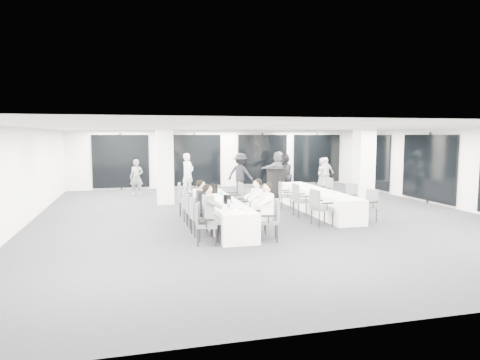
% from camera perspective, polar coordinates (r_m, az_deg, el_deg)
% --- Properties ---
extents(room, '(14.04, 16.04, 2.84)m').
position_cam_1_polar(room, '(14.94, 4.89, 1.41)').
color(room, '#242429').
rests_on(room, ground).
extents(column_left, '(0.60, 0.60, 2.80)m').
position_cam_1_polar(column_left, '(16.24, -9.98, 1.75)').
color(column_left, white).
rests_on(column_left, floor).
extents(column_right, '(0.60, 0.60, 2.80)m').
position_cam_1_polar(column_right, '(16.23, 16.15, 1.60)').
color(column_right, white).
rests_on(column_right, floor).
extents(banquet_table_main, '(0.90, 5.00, 0.75)m').
position_cam_1_polar(banquet_table_main, '(12.35, -2.62, -4.28)').
color(banquet_table_main, white).
rests_on(banquet_table_main, floor).
extents(banquet_table_side, '(0.90, 5.00, 0.75)m').
position_cam_1_polar(banquet_table_side, '(14.62, 10.20, -2.76)').
color(banquet_table_side, white).
rests_on(banquet_table_side, floor).
extents(cocktail_table, '(0.88, 0.88, 1.21)m').
position_cam_1_polar(cocktail_table, '(17.87, 4.83, -0.33)').
color(cocktail_table, black).
rests_on(cocktail_table, floor).
extents(chair_main_left_near, '(0.60, 0.63, 0.99)m').
position_cam_1_polar(chair_main_left_near, '(10.15, -4.86, -5.48)').
color(chair_main_left_near, '#4A4C51').
rests_on(chair_main_left_near, floor).
extents(chair_main_left_second, '(0.53, 0.58, 0.98)m').
position_cam_1_polar(chair_main_left_second, '(11.08, -5.68, -4.54)').
color(chair_main_left_second, '#4A4C51').
rests_on(chair_main_left_second, floor).
extents(chair_main_left_mid, '(0.50, 0.56, 0.97)m').
position_cam_1_polar(chair_main_left_mid, '(11.91, -6.29, -3.83)').
color(chair_main_left_mid, '#4A4C51').
rests_on(chair_main_left_mid, floor).
extents(chair_main_left_fourth, '(0.52, 0.58, 0.98)m').
position_cam_1_polar(chair_main_left_fourth, '(12.65, -6.78, -3.22)').
color(chair_main_left_fourth, '#4A4C51').
rests_on(chair_main_left_fourth, floor).
extents(chair_main_left_far, '(0.60, 0.64, 1.04)m').
position_cam_1_polar(chair_main_left_far, '(13.89, -7.48, -2.26)').
color(chair_main_left_far, '#4A4C51').
rests_on(chair_main_left_far, floor).
extents(chair_main_right_near, '(0.62, 0.65, 1.01)m').
position_cam_1_polar(chair_main_right_near, '(10.52, 4.21, -4.97)').
color(chair_main_right_near, '#4A4C51').
rests_on(chair_main_right_near, floor).
extents(chair_main_right_second, '(0.59, 0.62, 0.97)m').
position_cam_1_polar(chair_main_right_second, '(11.34, 2.78, -4.29)').
color(chair_main_right_second, '#4A4C51').
rests_on(chair_main_right_second, floor).
extents(chair_main_right_mid, '(0.45, 0.50, 0.87)m').
position_cam_1_polar(chair_main_right_mid, '(12.24, 1.45, -3.80)').
color(chair_main_right_mid, '#4A4C51').
rests_on(chair_main_right_mid, floor).
extents(chair_main_right_fourth, '(0.52, 0.57, 0.94)m').
position_cam_1_polar(chair_main_right_fourth, '(12.99, 0.53, -3.03)').
color(chair_main_right_fourth, '#4A4C51').
rests_on(chair_main_right_fourth, floor).
extents(chair_main_right_far, '(0.53, 0.60, 1.04)m').
position_cam_1_polar(chair_main_right_far, '(13.98, -0.51, -2.17)').
color(chair_main_right_far, '#4A4C51').
rests_on(chair_main_right_far, floor).
extents(chair_side_left_near, '(0.58, 0.63, 1.04)m').
position_cam_1_polar(chair_side_left_near, '(12.43, 10.53, -3.31)').
color(chair_side_left_near, '#4A4C51').
rests_on(chair_side_left_near, floor).
extents(chair_side_left_mid, '(0.53, 0.60, 1.04)m').
position_cam_1_polar(chair_side_left_mid, '(13.74, 8.00, -2.38)').
color(chair_side_left_mid, '#4A4C51').
rests_on(chair_side_left_mid, floor).
extents(chair_side_left_far, '(0.54, 0.58, 0.93)m').
position_cam_1_polar(chair_side_left_far, '(15.12, 5.91, -1.81)').
color(chair_side_left_far, '#4A4C51').
rests_on(chair_side_left_far, floor).
extents(chair_side_right_near, '(0.59, 0.61, 0.96)m').
position_cam_1_polar(chair_side_right_near, '(13.34, 16.80, -3.01)').
color(chair_side_right_near, '#4A4C51').
rests_on(chair_side_right_near, floor).
extents(chair_side_right_mid, '(0.62, 0.65, 1.01)m').
position_cam_1_polar(chair_side_right_mid, '(14.44, 14.20, -2.15)').
color(chair_side_right_mid, '#4A4C51').
rests_on(chair_side_right_mid, floor).
extents(chair_side_right_far, '(0.53, 0.59, 1.02)m').
position_cam_1_polar(chair_side_right_far, '(15.94, 11.31, -1.30)').
color(chair_side_right_far, '#4A4C51').
rests_on(chair_side_right_far, floor).
extents(seated_guest_a, '(0.50, 0.38, 1.44)m').
position_cam_1_polar(seated_guest_a, '(10.11, -3.92, -4.07)').
color(seated_guest_a, slate).
rests_on(seated_guest_a, floor).
extents(seated_guest_b, '(0.50, 0.38, 1.44)m').
position_cam_1_polar(seated_guest_b, '(11.07, -4.84, -3.20)').
color(seated_guest_b, black).
rests_on(seated_guest_b, floor).
extents(seated_guest_c, '(0.50, 0.38, 1.44)m').
position_cam_1_polar(seated_guest_c, '(10.44, 3.30, -3.74)').
color(seated_guest_c, white).
rests_on(seated_guest_c, floor).
extents(seated_guest_d, '(0.50, 0.38, 1.44)m').
position_cam_1_polar(seated_guest_d, '(11.27, 1.96, -3.01)').
color(seated_guest_d, white).
rests_on(seated_guest_d, floor).
extents(standing_guest_a, '(0.94, 0.93, 2.01)m').
position_cam_1_polar(standing_guest_a, '(19.05, -6.98, 1.22)').
color(standing_guest_a, white).
rests_on(standing_guest_a, floor).
extents(standing_guest_b, '(1.12, 1.08, 2.01)m').
position_cam_1_polar(standing_guest_b, '(18.42, 5.92, 1.07)').
color(standing_guest_b, black).
rests_on(standing_guest_b, floor).
extents(standing_guest_c, '(1.46, 1.32, 2.04)m').
position_cam_1_polar(standing_guest_c, '(18.63, 0.05, 1.20)').
color(standing_guest_c, black).
rests_on(standing_guest_c, floor).
extents(standing_guest_d, '(1.12, 0.81, 1.72)m').
position_cam_1_polar(standing_guest_d, '(20.87, 11.38, 1.16)').
color(standing_guest_d, white).
rests_on(standing_guest_d, floor).
extents(standing_guest_e, '(0.77, 0.95, 1.70)m').
position_cam_1_polar(standing_guest_e, '(20.97, 11.04, 1.16)').
color(standing_guest_e, slate).
rests_on(standing_guest_e, floor).
extents(standing_guest_f, '(1.96, 1.01, 2.04)m').
position_cam_1_polar(standing_guest_f, '(21.09, 5.10, 1.73)').
color(standing_guest_f, slate).
rests_on(standing_guest_f, floor).
extents(standing_guest_g, '(0.76, 0.68, 1.76)m').
position_cam_1_polar(standing_guest_g, '(18.74, -13.63, 0.63)').
color(standing_guest_g, slate).
rests_on(standing_guest_g, floor).
extents(standing_guest_h, '(0.72, 1.05, 2.03)m').
position_cam_1_polar(standing_guest_h, '(19.06, 15.93, 1.07)').
color(standing_guest_h, slate).
rests_on(standing_guest_h, floor).
extents(ice_bucket_near, '(0.22, 0.22, 0.25)m').
position_cam_1_polar(ice_bucket_near, '(11.49, -1.71, -2.53)').
color(ice_bucket_near, black).
rests_on(ice_bucket_near, banquet_table_main).
extents(ice_bucket_far, '(0.23, 0.23, 0.27)m').
position_cam_1_polar(ice_bucket_far, '(13.54, -3.46, -1.20)').
color(ice_bucket_far, black).
rests_on(ice_bucket_far, banquet_table_main).
extents(water_bottle_a, '(0.07, 0.07, 0.23)m').
position_cam_1_polar(water_bottle_a, '(10.63, -1.49, -3.28)').
color(water_bottle_a, silver).
rests_on(water_bottle_a, banquet_table_main).
extents(water_bottle_b, '(0.08, 0.08, 0.24)m').
position_cam_1_polar(water_bottle_b, '(12.74, -2.52, -1.71)').
color(water_bottle_b, silver).
rests_on(water_bottle_b, banquet_table_main).
extents(water_bottle_c, '(0.06, 0.06, 0.20)m').
position_cam_1_polar(water_bottle_c, '(14.31, -4.66, -0.96)').
color(water_bottle_c, silver).
rests_on(water_bottle_c, banquet_table_main).
extents(plate_a, '(0.19, 0.19, 0.03)m').
position_cam_1_polar(plate_a, '(10.59, -1.10, -3.88)').
color(plate_a, white).
rests_on(plate_a, banquet_table_main).
extents(plate_b, '(0.18, 0.18, 0.03)m').
position_cam_1_polar(plate_b, '(10.57, 0.26, -3.89)').
color(plate_b, white).
rests_on(plate_b, banquet_table_main).
extents(plate_c, '(0.21, 0.21, 0.03)m').
position_cam_1_polar(plate_c, '(11.64, -1.22, -2.98)').
color(plate_c, white).
rests_on(plate_c, banquet_table_main).
extents(wine_glass, '(0.08, 0.08, 0.21)m').
position_cam_1_polar(wine_glass, '(10.32, 1.07, -3.31)').
color(wine_glass, silver).
rests_on(wine_glass, banquet_table_main).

